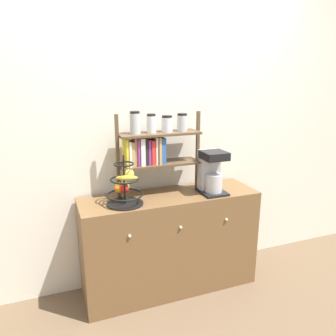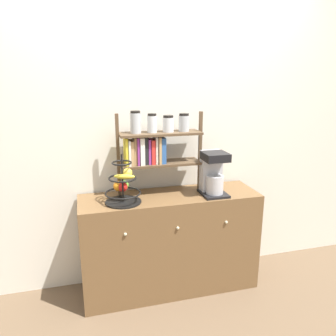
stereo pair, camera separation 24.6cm
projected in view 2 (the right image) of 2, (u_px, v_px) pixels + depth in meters
ground_plane at (177, 301)px, 2.55m from camera, size 12.00×12.00×0.00m
wall_back at (162, 127)px, 2.64m from camera, size 7.00×0.05×2.60m
sideboard at (170, 242)px, 2.64m from camera, size 1.39×0.44×0.80m
coffee_maker at (213, 173)px, 2.52m from camera, size 0.19×0.23×0.34m
fruit_stand at (123, 186)px, 2.36m from camera, size 0.26×0.26×0.36m
shelf_hutch at (153, 144)px, 2.48m from camera, size 0.67×0.20×0.65m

